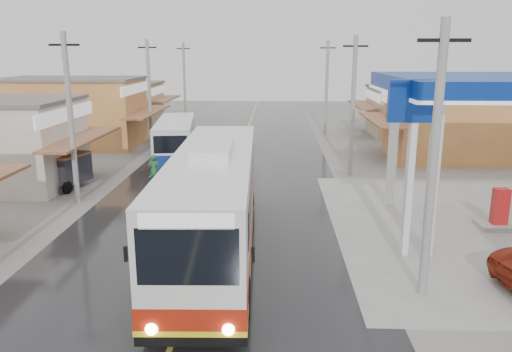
# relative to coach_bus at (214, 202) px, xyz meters

# --- Properties ---
(ground) EXTENTS (120.00, 120.00, 0.00)m
(ground) POSITION_rel_coach_bus_xyz_m (-0.41, -2.92, -1.94)
(ground) COLOR slate
(ground) RESTS_ON ground
(road) EXTENTS (12.00, 90.00, 0.02)m
(road) POSITION_rel_coach_bus_xyz_m (-0.41, 12.08, -1.93)
(road) COLOR black
(road) RESTS_ON ground
(centre_line) EXTENTS (0.15, 90.00, 0.01)m
(centre_line) POSITION_rel_coach_bus_xyz_m (-0.41, 12.08, -1.92)
(centre_line) COLOR #D8CC4C
(centre_line) RESTS_ON road
(shopfronts_left) EXTENTS (11.00, 44.00, 5.20)m
(shopfronts_left) POSITION_rel_coach_bus_xyz_m (-13.41, 15.08, -1.94)
(shopfronts_left) COLOR tan
(shopfronts_left) RESTS_ON ground
(shopfronts_right) EXTENTS (11.00, 44.00, 4.80)m
(shopfronts_right) POSITION_rel_coach_bus_xyz_m (14.59, 9.08, -1.94)
(shopfronts_right) COLOR #BEB5A6
(shopfronts_right) RESTS_ON ground
(utility_poles_left) EXTENTS (1.60, 50.00, 8.00)m
(utility_poles_left) POSITION_rel_coach_bus_xyz_m (-7.41, 13.08, -1.94)
(utility_poles_left) COLOR gray
(utility_poles_left) RESTS_ON ground
(utility_poles_right) EXTENTS (1.60, 36.00, 8.00)m
(utility_poles_right) POSITION_rel_coach_bus_xyz_m (6.59, 12.08, -1.94)
(utility_poles_right) COLOR gray
(utility_poles_right) RESTS_ON ground
(coach_bus) EXTENTS (3.21, 12.96, 4.02)m
(coach_bus) POSITION_rel_coach_bus_xyz_m (0.00, 0.00, 0.00)
(coach_bus) COLOR silver
(coach_bus) RESTS_ON road
(second_bus) EXTENTS (3.28, 8.56, 2.77)m
(second_bus) POSITION_rel_coach_bus_xyz_m (-4.33, 15.11, -0.45)
(second_bus) COLOR silver
(second_bus) RESTS_ON road
(cyclist) EXTENTS (1.04, 1.98, 2.04)m
(cyclist) POSITION_rel_coach_bus_xyz_m (-4.01, 7.88, -1.27)
(cyclist) COLOR black
(cyclist) RESTS_ON ground
(tricycle_near) EXTENTS (2.18, 2.76, 1.86)m
(tricycle_near) POSITION_rel_coach_bus_xyz_m (-8.85, 8.59, -0.88)
(tricycle_near) COLOR #26262D
(tricycle_near) RESTS_ON ground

